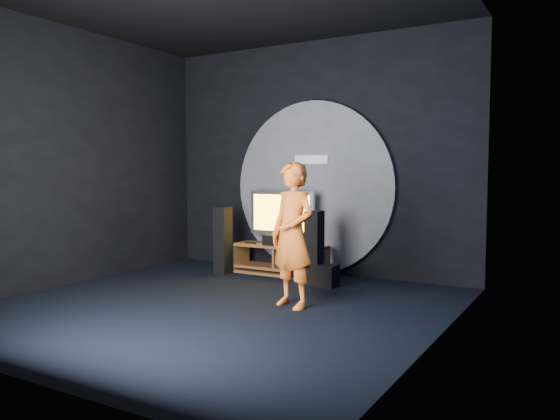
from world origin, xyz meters
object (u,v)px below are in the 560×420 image
object	(u,v)px
media_console	(280,262)
tv	(282,215)
tower_speaker_left	(223,240)
subwoofer	(327,276)
tower_speaker_right	(314,248)
player	(293,235)

from	to	relation	value
media_console	tv	distance (m)	0.70
tower_speaker_left	subwoofer	size ratio (longest dim) A/B	3.42
tv	tower_speaker_right	world-z (taller)	tv
tower_speaker_right	player	size ratio (longest dim) A/B	0.61
tv	tower_speaker_right	bearing A→B (deg)	-31.14
subwoofer	media_console	bearing A→B (deg)	155.93
tv	subwoofer	xyz separation A→B (m)	(0.99, -0.50, -0.74)
tv	player	world-z (taller)	player
tv	subwoofer	bearing A→B (deg)	-27.10
media_console	subwoofer	world-z (taller)	media_console
tower_speaker_right	subwoofer	xyz separation A→B (m)	(0.21, -0.03, -0.36)
tower_speaker_left	player	xyz separation A→B (m)	(1.90, -1.27, 0.32)
media_console	player	size ratio (longest dim) A/B	0.88
tower_speaker_left	subwoofer	bearing A→B (deg)	-2.41
tower_speaker_left	subwoofer	distance (m)	1.80
tower_speaker_right	player	distance (m)	1.31
tower_speaker_left	tower_speaker_right	world-z (taller)	same
tv	player	bearing A→B (deg)	-56.55
subwoofer	tower_speaker_right	bearing A→B (deg)	170.85
media_console	player	world-z (taller)	player
tv	media_console	bearing A→B (deg)	-84.17
media_console	tv	xyz separation A→B (m)	(-0.01, 0.07, 0.70)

